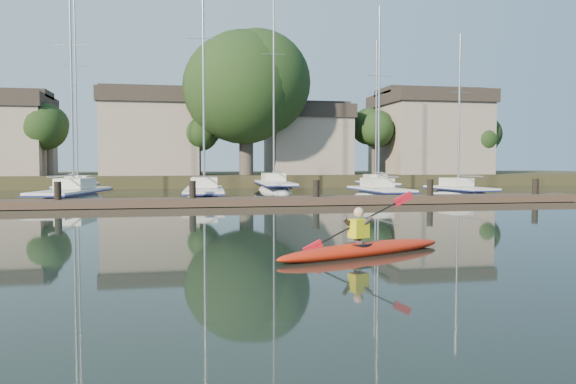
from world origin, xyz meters
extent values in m
plane|color=black|center=(0.00, 0.00, 0.00)|extent=(160.00, 160.00, 0.00)
ellipsoid|color=red|center=(0.44, -0.88, 0.10)|extent=(4.55, 2.41, 0.35)
cylinder|color=black|center=(0.30, -0.94, 0.22)|extent=(0.92, 0.92, 0.09)
imported|color=#2E292D|center=(0.30, -0.94, 0.59)|extent=(0.37, 0.44, 1.01)
cube|color=gold|center=(0.30, -0.94, 0.60)|extent=(0.48, 0.42, 0.42)
sphere|color=tan|center=(0.30, -0.94, 0.96)|extent=(0.23, 0.23, 0.23)
cube|color=#483529|center=(0.00, 14.00, 0.20)|extent=(34.00, 2.00, 0.35)
cylinder|color=black|center=(-9.00, 14.00, 0.30)|extent=(0.32, 0.32, 1.80)
cylinder|color=black|center=(-3.00, 14.00, 0.30)|extent=(0.32, 0.32, 1.80)
cylinder|color=black|center=(3.00, 14.00, 0.30)|extent=(0.32, 0.32, 1.80)
cylinder|color=black|center=(9.00, 14.00, 0.30)|extent=(0.32, 0.32, 1.80)
cylinder|color=black|center=(15.00, 14.00, 0.30)|extent=(0.32, 0.32, 1.80)
ellipsoid|color=white|center=(-9.20, 18.45, -0.36)|extent=(3.74, 8.96, 1.95)
cube|color=white|center=(-9.20, 18.45, 0.56)|extent=(3.35, 7.40, 0.14)
cube|color=navy|center=(-9.20, 18.45, 0.48)|extent=(3.46, 7.59, 0.08)
cube|color=beige|center=(-9.11, 18.96, 0.94)|extent=(1.87, 2.66, 0.56)
cylinder|color=#9EA0A5|center=(-9.16, 18.70, 6.77)|extent=(0.12, 0.12, 12.30)
cylinder|color=#9EA0A5|center=(-9.45, 17.16, 1.38)|extent=(0.70, 3.27, 0.08)
cylinder|color=#9EA0A5|center=(-9.16, 18.70, 8.24)|extent=(1.62, 0.34, 0.03)
ellipsoid|color=white|center=(-2.26, 18.55, -0.36)|extent=(2.64, 9.33, 1.95)
cube|color=white|center=(-2.26, 18.55, 0.56)|extent=(2.45, 7.66, 0.14)
cube|color=navy|center=(-2.26, 18.55, 0.48)|extent=(2.54, 7.85, 0.08)
cube|color=beige|center=(-2.23, 19.10, 0.94)|extent=(1.57, 2.66, 0.56)
cylinder|color=#9EA0A5|center=(-2.25, 18.82, 7.28)|extent=(0.12, 0.12, 13.33)
cylinder|color=#9EA0A5|center=(-2.34, 17.16, 1.38)|extent=(0.27, 3.51, 0.08)
cylinder|color=#9EA0A5|center=(-2.25, 18.82, 8.88)|extent=(1.64, 0.12, 0.03)
ellipsoid|color=white|center=(7.85, 18.22, -0.33)|extent=(2.22, 7.69, 1.81)
cube|color=white|center=(7.85, 18.22, 0.53)|extent=(2.09, 6.31, 0.13)
cube|color=navy|center=(7.85, 18.22, 0.45)|extent=(2.17, 6.47, 0.08)
cube|color=beige|center=(7.83, 18.68, 0.88)|extent=(1.40, 2.18, 0.53)
cylinder|color=#9EA0A5|center=(7.84, 18.45, 5.82)|extent=(0.11, 0.11, 10.50)
cylinder|color=#9EA0A5|center=(7.88, 17.08, 1.29)|extent=(0.16, 2.90, 0.08)
cylinder|color=#9EA0A5|center=(7.84, 18.45, 7.08)|extent=(1.53, 0.07, 0.03)
ellipsoid|color=white|center=(13.23, 18.85, -0.33)|extent=(2.67, 6.69, 1.77)
cube|color=white|center=(13.23, 18.85, 0.51)|extent=(2.45, 5.52, 0.13)
cube|color=navy|center=(13.23, 18.85, 0.44)|extent=(2.54, 5.66, 0.07)
cube|color=beige|center=(13.18, 19.24, 0.86)|extent=(1.50, 1.96, 0.51)
cylinder|color=#9EA0A5|center=(13.21, 19.04, 5.21)|extent=(0.11, 0.11, 9.31)
cylinder|color=#9EA0A5|center=(13.34, 17.88, 1.26)|extent=(0.35, 2.47, 0.07)
cylinder|color=#9EA0A5|center=(13.21, 19.04, 6.33)|extent=(1.48, 0.19, 0.03)
ellipsoid|color=white|center=(-10.35, 26.74, -0.34)|extent=(2.14, 8.87, 1.87)
cube|color=white|center=(-10.35, 26.74, 0.54)|extent=(2.03, 7.27, 0.14)
cube|color=navy|center=(-10.35, 26.74, 0.46)|extent=(2.11, 7.45, 0.08)
cube|color=beige|center=(-10.36, 27.27, 0.90)|extent=(1.40, 2.49, 0.54)
cylinder|color=#9EA0A5|center=(-10.36, 27.01, 6.98)|extent=(0.12, 0.12, 12.78)
cylinder|color=#9EA0A5|center=(-10.34, 25.41, 1.33)|extent=(0.11, 3.36, 0.08)
cylinder|color=#9EA0A5|center=(-10.36, 27.01, 8.52)|extent=(1.57, 0.04, 0.03)
ellipsoid|color=white|center=(3.20, 27.64, -0.38)|extent=(2.72, 10.82, 2.04)
cube|color=white|center=(3.20, 27.64, 0.59)|extent=(2.53, 8.88, 0.15)
cube|color=navy|center=(3.20, 27.64, 0.50)|extent=(2.62, 9.10, 0.09)
cube|color=beige|center=(3.23, 28.29, 0.99)|extent=(1.63, 3.07, 0.59)
cylinder|color=#9EA0A5|center=(3.21, 27.96, 8.16)|extent=(0.13, 0.13, 15.02)
cylinder|color=#9EA0A5|center=(3.13, 26.03, 1.45)|extent=(0.26, 4.08, 0.09)
cylinder|color=#9EA0A5|center=(3.21, 27.96, 9.96)|extent=(1.72, 0.11, 0.03)
ellipsoid|color=white|center=(10.98, 27.48, -0.34)|extent=(2.81, 7.95, 1.85)
cube|color=white|center=(10.98, 27.48, 0.54)|extent=(2.57, 6.54, 0.14)
cube|color=navy|center=(10.98, 27.48, 0.46)|extent=(2.67, 6.71, 0.08)
cube|color=beige|center=(11.03, 27.94, 0.89)|extent=(1.57, 2.30, 0.54)
cylinder|color=#9EA0A5|center=(11.01, 27.71, 5.93)|extent=(0.12, 0.12, 10.70)
cylinder|color=#9EA0A5|center=(10.87, 26.32, 1.31)|extent=(0.37, 2.95, 0.08)
cylinder|color=#9EA0A5|center=(11.01, 27.71, 7.22)|extent=(1.55, 0.18, 0.03)
cube|color=#30371B|center=(0.00, 44.00, 0.50)|extent=(90.00, 24.00, 1.00)
cube|color=gray|center=(-18.00, 38.00, 3.75)|extent=(7.00, 7.00, 5.50)
cube|color=#312A23|center=(-18.00, 38.00, 7.10)|extent=(7.35, 7.35, 1.20)
cube|color=gray|center=(-6.00, 38.00, 4.00)|extent=(8.00, 8.00, 6.00)
cube|color=#312A23|center=(-6.00, 38.00, 7.60)|extent=(8.40, 8.40, 1.20)
cube|color=gray|center=(8.00, 38.00, 3.50)|extent=(7.00, 7.00, 5.00)
cube|color=#312A23|center=(8.00, 38.00, 6.60)|extent=(7.35, 7.35, 1.20)
cube|color=gray|center=(20.00, 38.00, 4.25)|extent=(9.00, 9.00, 6.50)
cube|color=#312A23|center=(20.00, 38.00, 8.10)|extent=(9.45, 9.45, 1.20)
cylinder|color=#4A423B|center=(2.00, 35.00, 3.50)|extent=(1.20, 1.20, 5.00)
sphere|color=black|center=(2.00, 35.00, 8.50)|extent=(8.50, 8.50, 8.50)
cylinder|color=#4A423B|center=(-14.00, 36.00, 2.50)|extent=(0.48, 0.48, 3.00)
sphere|color=black|center=(-14.00, 36.00, 5.00)|extent=(3.40, 3.40, 3.40)
cylinder|color=#4A423B|center=(-2.00, 35.50, 2.40)|extent=(0.38, 0.38, 2.80)
sphere|color=black|center=(-2.00, 35.50, 4.60)|extent=(2.72, 2.72, 2.72)
cylinder|color=#4A423B|center=(14.00, 36.50, 2.60)|extent=(0.50, 0.50, 3.20)
sphere|color=black|center=(14.00, 36.50, 5.25)|extent=(3.57, 3.57, 3.57)
cylinder|color=#4A423B|center=(24.00, 35.00, 2.30)|extent=(0.41, 0.41, 2.60)
sphere|color=black|center=(24.00, 35.00, 4.45)|extent=(2.89, 2.89, 2.89)
camera|label=1|loc=(-3.58, -12.76, 2.05)|focal=35.00mm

